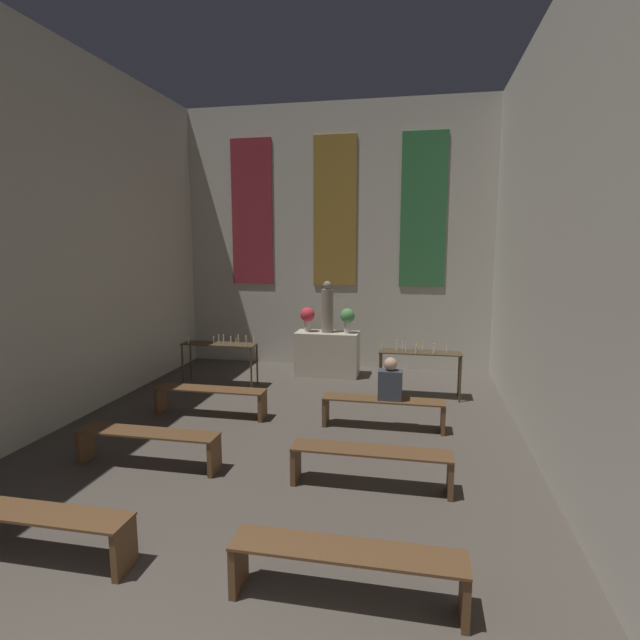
{
  "coord_description": "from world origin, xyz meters",
  "views": [
    {
      "loc": [
        1.93,
        -1.77,
        2.84
      ],
      "look_at": [
        0.0,
        7.83,
        1.33
      ],
      "focal_mm": 28.0,
      "sensor_mm": 36.0,
      "label": 1
    }
  ],
  "objects_px": {
    "pew_second_right": "(371,460)",
    "pew_front_right": "(347,564)",
    "candle_rack_right": "(420,358)",
    "pew_back_right": "(383,407)",
    "pew_back_left": "(210,396)",
    "pew_front_left": "(33,525)",
    "person_seated": "(390,381)",
    "flower_vase_left": "(307,316)",
    "altar": "(327,354)",
    "flower_vase_right": "(348,317)",
    "pew_second_left": "(148,441)",
    "candle_rack_left": "(220,349)",
    "statue": "(327,309)"
  },
  "relations": [
    {
      "from": "pew_second_left",
      "to": "candle_rack_left",
      "type": "bearing_deg",
      "value": 98.37
    },
    {
      "from": "pew_second_right",
      "to": "pew_front_right",
      "type": "bearing_deg",
      "value": -90.0
    },
    {
      "from": "person_seated",
      "to": "altar",
      "type": "bearing_deg",
      "value": 117.39
    },
    {
      "from": "pew_second_right",
      "to": "pew_back_right",
      "type": "bearing_deg",
      "value": 90.0
    },
    {
      "from": "flower_vase_left",
      "to": "pew_back_left",
      "type": "distance_m",
      "value": 3.25
    },
    {
      "from": "pew_front_right",
      "to": "candle_rack_left",
      "type": "bearing_deg",
      "value": 121.1
    },
    {
      "from": "candle_rack_right",
      "to": "pew_second_left",
      "type": "distance_m",
      "value": 5.02
    },
    {
      "from": "person_seated",
      "to": "pew_second_right",
      "type": "bearing_deg",
      "value": -92.97
    },
    {
      "from": "statue",
      "to": "candle_rack_left",
      "type": "distance_m",
      "value": 2.42
    },
    {
      "from": "pew_front_left",
      "to": "pew_second_right",
      "type": "bearing_deg",
      "value": 34.31
    },
    {
      "from": "flower_vase_right",
      "to": "candle_rack_right",
      "type": "distance_m",
      "value": 2.02
    },
    {
      "from": "statue",
      "to": "flower_vase_right",
      "type": "height_order",
      "value": "statue"
    },
    {
      "from": "candle_rack_right",
      "to": "pew_back_right",
      "type": "relative_size",
      "value": 0.8
    },
    {
      "from": "pew_front_left",
      "to": "person_seated",
      "type": "distance_m",
      "value": 4.9
    },
    {
      "from": "candle_rack_right",
      "to": "pew_back_left",
      "type": "xyz_separation_m",
      "value": [
        -3.39,
        -1.73,
        -0.41
      ]
    },
    {
      "from": "flower_vase_left",
      "to": "candle_rack_left",
      "type": "height_order",
      "value": "flower_vase_left"
    },
    {
      "from": "altar",
      "to": "candle_rack_right",
      "type": "relative_size",
      "value": 0.9
    },
    {
      "from": "pew_second_left",
      "to": "pew_back_left",
      "type": "xyz_separation_m",
      "value": [
        0.0,
        1.95,
        0.0
      ]
    },
    {
      "from": "altar",
      "to": "person_seated",
      "type": "relative_size",
      "value": 2.05
    },
    {
      "from": "candle_rack_right",
      "to": "flower_vase_left",
      "type": "bearing_deg",
      "value": 153.15
    },
    {
      "from": "flower_vase_right",
      "to": "pew_second_right",
      "type": "distance_m",
      "value": 5.08
    },
    {
      "from": "statue",
      "to": "flower_vase_right",
      "type": "relative_size",
      "value": 2.09
    },
    {
      "from": "flower_vase_right",
      "to": "pew_second_right",
      "type": "xyz_separation_m",
      "value": [
        0.99,
        -4.89,
        -0.94
      ]
    },
    {
      "from": "flower_vase_right",
      "to": "person_seated",
      "type": "relative_size",
      "value": 0.8
    },
    {
      "from": "candle_rack_left",
      "to": "pew_front_right",
      "type": "xyz_separation_m",
      "value": [
        3.39,
        -5.63,
        -0.41
      ]
    },
    {
      "from": "altar",
      "to": "pew_second_right",
      "type": "bearing_deg",
      "value": -73.75
    },
    {
      "from": "flower_vase_right",
      "to": "pew_back_left",
      "type": "xyz_separation_m",
      "value": [
        -1.86,
        -2.95,
        -0.94
      ]
    },
    {
      "from": "pew_back_right",
      "to": "person_seated",
      "type": "distance_m",
      "value": 0.43
    },
    {
      "from": "altar",
      "to": "candle_rack_left",
      "type": "distance_m",
      "value": 2.33
    },
    {
      "from": "candle_rack_left",
      "to": "pew_back_right",
      "type": "bearing_deg",
      "value": -27.06
    },
    {
      "from": "pew_second_right",
      "to": "pew_back_left",
      "type": "height_order",
      "value": "same"
    },
    {
      "from": "pew_front_left",
      "to": "pew_back_left",
      "type": "relative_size",
      "value": 1.0
    },
    {
      "from": "candle_rack_right",
      "to": "pew_back_right",
      "type": "xyz_separation_m",
      "value": [
        -0.54,
        -1.73,
        -0.41
      ]
    },
    {
      "from": "flower_vase_left",
      "to": "person_seated",
      "type": "relative_size",
      "value": 0.8
    },
    {
      "from": "flower_vase_left",
      "to": "candle_rack_left",
      "type": "relative_size",
      "value": 0.35
    },
    {
      "from": "flower_vase_right",
      "to": "candle_rack_left",
      "type": "bearing_deg",
      "value": -153.23
    },
    {
      "from": "candle_rack_left",
      "to": "pew_front_right",
      "type": "bearing_deg",
      "value": -58.9
    },
    {
      "from": "flower_vase_left",
      "to": "pew_second_right",
      "type": "distance_m",
      "value": 5.32
    },
    {
      "from": "statue",
      "to": "candle_rack_left",
      "type": "bearing_deg",
      "value": -148.33
    },
    {
      "from": "altar",
      "to": "pew_back_right",
      "type": "height_order",
      "value": "altar"
    },
    {
      "from": "flower_vase_right",
      "to": "candle_rack_left",
      "type": "xyz_separation_m",
      "value": [
        -2.41,
        -1.21,
        -0.53
      ]
    },
    {
      "from": "statue",
      "to": "pew_front_left",
      "type": "relative_size",
      "value": 0.59
    },
    {
      "from": "altar",
      "to": "pew_second_left",
      "type": "relative_size",
      "value": 0.72
    },
    {
      "from": "statue",
      "to": "pew_back_left",
      "type": "xyz_separation_m",
      "value": [
        -1.43,
        -2.95,
        -1.12
      ]
    },
    {
      "from": "candle_rack_left",
      "to": "pew_second_right",
      "type": "relative_size",
      "value": 0.8
    },
    {
      "from": "pew_front_right",
      "to": "person_seated",
      "type": "xyz_separation_m",
      "value": [
        0.1,
        3.89,
        0.42
      ]
    },
    {
      "from": "altar",
      "to": "pew_second_left",
      "type": "height_order",
      "value": "altar"
    },
    {
      "from": "pew_front_right",
      "to": "altar",
      "type": "bearing_deg",
      "value": 101.78
    },
    {
      "from": "flower_vase_right",
      "to": "candle_rack_right",
      "type": "bearing_deg",
      "value": -38.55
    },
    {
      "from": "statue",
      "to": "candle_rack_right",
      "type": "height_order",
      "value": "statue"
    }
  ]
}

